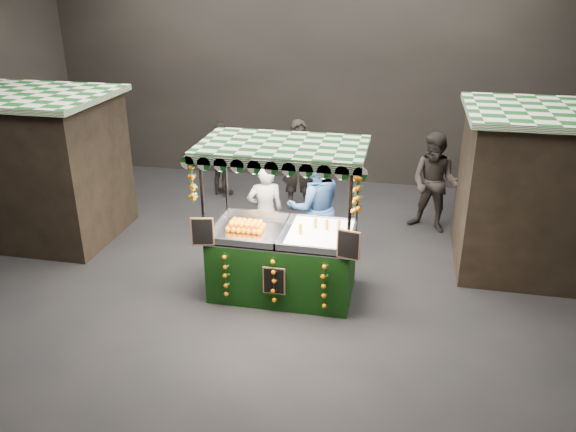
# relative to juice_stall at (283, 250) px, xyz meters

# --- Properties ---
(ground) EXTENTS (12.00, 12.00, 0.00)m
(ground) POSITION_rel_juice_stall_xyz_m (-0.41, 0.21, -0.72)
(ground) COLOR black
(ground) RESTS_ON ground
(market_hall) EXTENTS (12.10, 10.10, 5.05)m
(market_hall) POSITION_rel_juice_stall_xyz_m (-0.41, 0.21, 2.66)
(market_hall) COLOR black
(market_hall) RESTS_ON ground
(neighbour_stall_left) EXTENTS (3.00, 2.20, 2.60)m
(neighbour_stall_left) POSITION_rel_juice_stall_xyz_m (-4.81, 1.21, 0.59)
(neighbour_stall_left) COLOR black
(neighbour_stall_left) RESTS_ON ground
(neighbour_stall_right) EXTENTS (3.00, 2.20, 2.60)m
(neighbour_stall_right) POSITION_rel_juice_stall_xyz_m (3.99, 1.71, 0.59)
(neighbour_stall_right) COLOR black
(neighbour_stall_right) RESTS_ON ground
(juice_stall) EXTENTS (2.40, 1.41, 2.32)m
(juice_stall) POSITION_rel_juice_stall_xyz_m (0.00, 0.00, 0.00)
(juice_stall) COLOR black
(juice_stall) RESTS_ON ground
(vendor_grey) EXTENTS (0.71, 0.59, 1.66)m
(vendor_grey) POSITION_rel_juice_stall_xyz_m (-0.54, 1.08, 0.11)
(vendor_grey) COLOR gray
(vendor_grey) RESTS_ON ground
(vendor_blue) EXTENTS (1.13, 1.02, 1.90)m
(vendor_blue) POSITION_rel_juice_stall_xyz_m (0.27, 1.17, 0.23)
(vendor_blue) COLOR navy
(vendor_blue) RESTS_ON ground
(shopper_0) EXTENTS (0.73, 0.55, 1.83)m
(shopper_0) POSITION_rel_juice_stall_xyz_m (-0.41, 3.37, 0.20)
(shopper_0) COLOR black
(shopper_0) RESTS_ON ground
(shopper_1) EXTENTS (1.10, 0.99, 1.86)m
(shopper_1) POSITION_rel_juice_stall_xyz_m (2.21, 2.83, 0.21)
(shopper_1) COLOR #2A2422
(shopper_1) RESTS_ON ground
(shopper_2) EXTENTS (1.01, 0.76, 1.59)m
(shopper_2) POSITION_rel_juice_stall_xyz_m (-2.15, 3.75, 0.08)
(shopper_2) COLOR black
(shopper_2) RESTS_ON ground
(shopper_3) EXTENTS (0.92, 1.14, 1.54)m
(shopper_3) POSITION_rel_juice_stall_xyz_m (2.96, 3.38, 0.05)
(shopper_3) COLOR #282220
(shopper_3) RESTS_ON ground
(shopper_4) EXTENTS (0.93, 0.84, 1.60)m
(shopper_4) POSITION_rel_juice_stall_xyz_m (-4.41, 3.04, 0.08)
(shopper_4) COLOR #2E2926
(shopper_4) RESTS_ON ground
(shopper_5) EXTENTS (1.01, 1.49, 1.54)m
(shopper_5) POSITION_rel_juice_stall_xyz_m (3.04, 3.02, 0.05)
(shopper_5) COLOR #282420
(shopper_5) RESTS_ON ground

